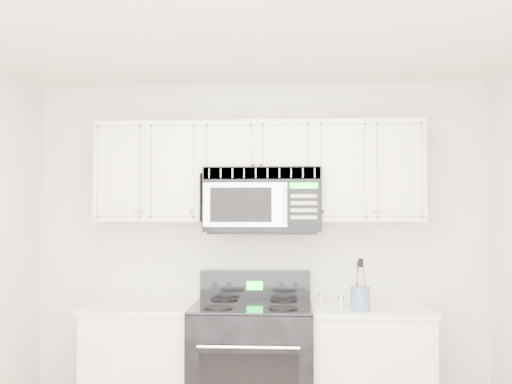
{
  "coord_description": "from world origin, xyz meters",
  "views": [
    {
      "loc": [
        0.24,
        -2.7,
        1.6
      ],
      "look_at": [
        0.0,
        1.3,
        1.74
      ],
      "focal_mm": 40.0,
      "sensor_mm": 36.0,
      "label": 1
    }
  ],
  "objects": [
    {
      "name": "room",
      "position": [
        0.0,
        0.0,
        1.3
      ],
      "size": [
        3.51,
        3.51,
        2.61
      ],
      "color": "brown",
      "rests_on": "ground"
    },
    {
      "name": "base_cabinet_left",
      "position": [
        -0.8,
        1.44,
        0.43
      ],
      "size": [
        0.86,
        0.65,
        0.92
      ],
      "color": "silver",
      "rests_on": "ground"
    },
    {
      "name": "base_cabinet_right",
      "position": [
        0.8,
        1.44,
        0.43
      ],
      "size": [
        0.86,
        0.65,
        0.92
      ],
      "color": "silver",
      "rests_on": "ground"
    },
    {
      "name": "range",
      "position": [
        -0.03,
        1.39,
        0.48
      ],
      "size": [
        0.85,
        0.77,
        1.14
      ],
      "color": "black",
      "rests_on": "ground"
    },
    {
      "name": "upper_cabinets",
      "position": [
        -0.0,
        1.58,
        1.93
      ],
      "size": [
        2.44,
        0.37,
        0.75
      ],
      "color": "silver",
      "rests_on": "ground"
    },
    {
      "name": "microwave",
      "position": [
        0.04,
        1.53,
        1.69
      ],
      "size": [
        0.85,
        0.48,
        0.47
      ],
      "color": "black",
      "rests_on": "ground"
    },
    {
      "name": "utensil_crock",
      "position": [
        0.72,
        1.26,
        1.01
      ],
      "size": [
        0.13,
        0.13,
        0.35
      ],
      "color": "slate",
      "rests_on": "base_cabinet_right"
    },
    {
      "name": "shaker_salt",
      "position": [
        0.46,
        1.47,
        0.97
      ],
      "size": [
        0.04,
        0.04,
        0.09
      ],
      "color": "#B1AFC6",
      "rests_on": "base_cabinet_right"
    },
    {
      "name": "shaker_pepper",
      "position": [
        0.59,
        1.29,
        0.97
      ],
      "size": [
        0.04,
        0.04,
        0.09
      ],
      "color": "#B1AFC6",
      "rests_on": "base_cabinet_right"
    }
  ]
}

